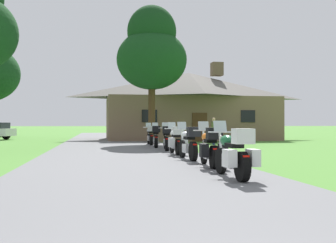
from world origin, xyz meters
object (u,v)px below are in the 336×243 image
(motorcycle_silver_farthest_in_row, at_px, (150,135))
(bystander_olive_shirt_near_lodge, at_px, (214,130))
(motorcycle_green_nearest_to_camera, at_px, (234,154))
(motorcycle_white_fourth_in_row, at_px, (176,141))
(motorcycle_white_sixth_in_row, at_px, (156,137))
(motorcycle_orange_second_in_row, at_px, (210,148))
(motorcycle_white_third_in_row, at_px, (189,143))
(motorcycle_red_fifth_in_row, at_px, (166,138))
(tree_by_lodge_front, at_px, (152,52))

(motorcycle_silver_farthest_in_row, xyz_separation_m, bystander_olive_shirt_near_lodge, (4.02, 0.60, 0.31))
(motorcycle_green_nearest_to_camera, xyz_separation_m, bystander_olive_shirt_near_lodge, (4.07, 16.10, 0.32))
(motorcycle_white_fourth_in_row, distance_m, motorcycle_silver_farthest_in_row, 7.91)
(motorcycle_white_sixth_in_row, xyz_separation_m, bystander_olive_shirt_near_lodge, (4.07, 3.37, 0.31))
(motorcycle_orange_second_in_row, distance_m, motorcycle_white_sixth_in_row, 10.20)
(motorcycle_white_third_in_row, xyz_separation_m, motorcycle_white_sixth_in_row, (-0.08, 7.66, 0.00))
(motorcycle_white_third_in_row, height_order, motorcycle_white_sixth_in_row, same)
(motorcycle_orange_second_in_row, relative_size, motorcycle_white_third_in_row, 1.00)
(motorcycle_white_sixth_in_row, relative_size, bystander_olive_shirt_near_lodge, 1.25)
(motorcycle_green_nearest_to_camera, bearing_deg, motorcycle_white_third_in_row, 87.77)
(motorcycle_red_fifth_in_row, height_order, bystander_olive_shirt_near_lodge, bystander_olive_shirt_near_lodge)
(motorcycle_orange_second_in_row, xyz_separation_m, motorcycle_white_sixth_in_row, (-0.14, 10.19, 0.01))
(bystander_olive_shirt_near_lodge, bearing_deg, motorcycle_silver_farthest_in_row, 99.03)
(motorcycle_white_fourth_in_row, height_order, tree_by_lodge_front, tree_by_lodge_front)
(motorcycle_white_third_in_row, xyz_separation_m, motorcycle_silver_farthest_in_row, (-0.03, 10.43, 0.00))
(motorcycle_green_nearest_to_camera, xyz_separation_m, motorcycle_orange_second_in_row, (0.14, 2.54, 0.00))
(motorcycle_white_sixth_in_row, bearing_deg, motorcycle_white_third_in_row, -83.90)
(bystander_olive_shirt_near_lodge, relative_size, tree_by_lodge_front, 0.19)
(motorcycle_orange_second_in_row, distance_m, motorcycle_red_fifth_in_row, 7.72)
(motorcycle_white_fourth_in_row, relative_size, motorcycle_white_sixth_in_row, 1.00)
(motorcycle_green_nearest_to_camera, bearing_deg, bystander_olive_shirt_near_lodge, 74.45)
(motorcycle_white_sixth_in_row, height_order, bystander_olive_shirt_near_lodge, bystander_olive_shirt_near_lodge)
(motorcycle_orange_second_in_row, height_order, motorcycle_silver_farthest_in_row, same)
(motorcycle_orange_second_in_row, bearing_deg, motorcycle_white_third_in_row, 95.17)
(motorcycle_white_third_in_row, relative_size, motorcycle_silver_farthest_in_row, 1.00)
(motorcycle_white_third_in_row, height_order, bystander_olive_shirt_near_lodge, bystander_olive_shirt_near_lodge)
(motorcycle_white_third_in_row, bearing_deg, motorcycle_orange_second_in_row, -91.33)
(motorcycle_green_nearest_to_camera, relative_size, motorcycle_orange_second_in_row, 1.00)
(motorcycle_green_nearest_to_camera, bearing_deg, motorcycle_red_fifth_in_row, 87.79)
(motorcycle_orange_second_in_row, xyz_separation_m, motorcycle_red_fifth_in_row, (0.01, 7.72, 0.01))
(motorcycle_white_fourth_in_row, height_order, motorcycle_silver_farthest_in_row, same)
(motorcycle_white_third_in_row, xyz_separation_m, bystander_olive_shirt_near_lodge, (3.99, 11.03, 0.31))
(motorcycle_white_third_in_row, height_order, motorcycle_white_fourth_in_row, same)
(motorcycle_orange_second_in_row, bearing_deg, motorcycle_red_fifth_in_row, 93.57)
(motorcycle_white_sixth_in_row, distance_m, tree_by_lodge_front, 7.05)
(motorcycle_white_third_in_row, distance_m, motorcycle_silver_farthest_in_row, 10.43)
(motorcycle_white_fourth_in_row, xyz_separation_m, motorcycle_red_fifth_in_row, (0.04, 2.68, 0.01))
(motorcycle_orange_second_in_row, relative_size, bystander_olive_shirt_near_lodge, 1.25)
(motorcycle_green_nearest_to_camera, xyz_separation_m, tree_by_lodge_front, (0.39, 17.43, 5.25))
(motorcycle_white_third_in_row, distance_m, bystander_olive_shirt_near_lodge, 11.73)
(motorcycle_silver_farthest_in_row, bearing_deg, motorcycle_red_fifth_in_row, -88.12)
(motorcycle_orange_second_in_row, distance_m, motorcycle_white_fourth_in_row, 5.05)
(motorcycle_orange_second_in_row, distance_m, motorcycle_white_third_in_row, 2.54)
(motorcycle_white_third_in_row, xyz_separation_m, tree_by_lodge_front, (0.31, 12.35, 5.24))
(motorcycle_orange_second_in_row, xyz_separation_m, motorcycle_silver_farthest_in_row, (-0.10, 12.96, 0.01))
(motorcycle_white_fourth_in_row, bearing_deg, bystander_olive_shirt_near_lodge, 65.46)
(motorcycle_red_fifth_in_row, bearing_deg, motorcycle_white_fourth_in_row, -84.41)
(motorcycle_orange_second_in_row, relative_size, tree_by_lodge_front, 0.24)
(motorcycle_white_fourth_in_row, xyz_separation_m, motorcycle_silver_farthest_in_row, (-0.07, 7.91, 0.01))
(motorcycle_white_third_in_row, height_order, motorcycle_silver_farthest_in_row, same)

